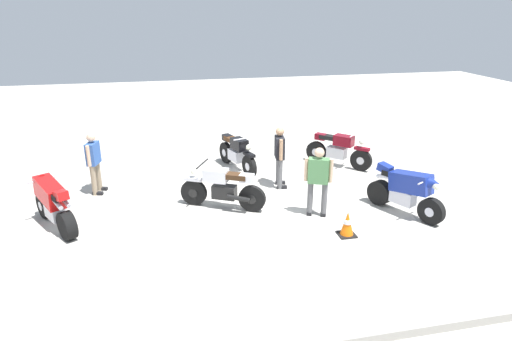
% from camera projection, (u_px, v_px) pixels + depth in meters
% --- Properties ---
extents(ground_plane, '(40.00, 40.00, 0.00)m').
position_uv_depth(ground_plane, '(247.00, 210.00, 10.50)').
color(ground_plane, '#B7B2A8').
extents(motorcycle_black_cruiser, '(0.87, 2.02, 1.09)m').
position_uv_depth(motorcycle_black_cruiser, '(237.00, 152.00, 12.93)').
color(motorcycle_black_cruiser, black).
rests_on(motorcycle_black_cruiser, ground).
extents(motorcycle_red_sportbike, '(1.16, 1.78, 1.14)m').
position_uv_depth(motorcycle_red_sportbike, '(53.00, 202.00, 9.47)').
color(motorcycle_red_sportbike, black).
rests_on(motorcycle_red_sportbike, ground).
extents(motorcycle_maroon_cruiser, '(1.52, 1.60, 1.09)m').
position_uv_depth(motorcycle_maroon_cruiser, '(338.00, 149.00, 13.21)').
color(motorcycle_maroon_cruiser, black).
rests_on(motorcycle_maroon_cruiser, ground).
extents(motorcycle_silver_cruiser, '(1.92, 1.07, 1.09)m').
position_uv_depth(motorcycle_silver_cruiser, '(223.00, 188.00, 10.42)').
color(motorcycle_silver_cruiser, black).
rests_on(motorcycle_silver_cruiser, ground).
extents(motorcycle_blue_sportbike, '(1.08, 1.82, 1.14)m').
position_uv_depth(motorcycle_blue_sportbike, '(406.00, 190.00, 10.11)').
color(motorcycle_blue_sportbike, black).
rests_on(motorcycle_blue_sportbike, ground).
extents(person_in_black_shirt, '(0.35, 0.64, 1.62)m').
position_uv_depth(person_in_black_shirt, '(280.00, 154.00, 11.54)').
color(person_in_black_shirt, '#59595B').
rests_on(person_in_black_shirt, ground).
extents(person_in_green_shirt, '(0.62, 0.44, 1.63)m').
position_uv_depth(person_in_green_shirt, '(318.00, 178.00, 9.90)').
color(person_in_green_shirt, '#59595B').
rests_on(person_in_green_shirt, ground).
extents(person_in_blue_shirt, '(0.40, 0.62, 1.58)m').
position_uv_depth(person_in_blue_shirt, '(94.00, 160.00, 11.18)').
color(person_in_blue_shirt, gray).
rests_on(person_in_blue_shirt, ground).
extents(traffic_cone, '(0.36, 0.36, 0.53)m').
position_uv_depth(traffic_cone, '(347.00, 224.00, 9.25)').
color(traffic_cone, black).
rests_on(traffic_cone, ground).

